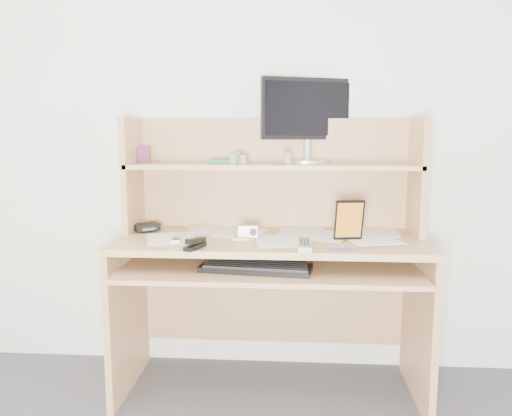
# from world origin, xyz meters

# --- Properties ---
(back_wall) EXTENTS (3.60, 0.04, 2.50)m
(back_wall) POSITION_xyz_m (0.00, 1.80, 1.25)
(back_wall) COLOR white
(back_wall) RESTS_ON floor
(desk) EXTENTS (1.40, 0.70, 1.30)m
(desk) POSITION_xyz_m (0.00, 1.56, 0.69)
(desk) COLOR tan
(desk) RESTS_ON floor
(paper_clutter) EXTENTS (1.32, 0.54, 0.01)m
(paper_clutter) POSITION_xyz_m (0.00, 1.48, 0.75)
(paper_clutter) COLOR white
(paper_clutter) RESTS_ON desk
(keyboard) EXTENTS (0.48, 0.22, 0.03)m
(keyboard) POSITION_xyz_m (-0.05, 1.27, 0.67)
(keyboard) COLOR black
(keyboard) RESTS_ON desk
(tv_remote) EXTENTS (0.06, 0.20, 0.02)m
(tv_remote) POSITION_xyz_m (0.15, 1.26, 0.77)
(tv_remote) COLOR #A9AAA4
(tv_remote) RESTS_ON paper_clutter
(flip_phone) EXTENTS (0.05, 0.08, 0.02)m
(flip_phone) POSITION_xyz_m (-0.40, 1.33, 0.77)
(flip_phone) COLOR #AFB0B2
(flip_phone) RESTS_ON paper_clutter
(stapler) EXTENTS (0.08, 0.14, 0.04)m
(stapler) POSITION_xyz_m (-0.30, 1.22, 0.78)
(stapler) COLOR black
(stapler) RESTS_ON paper_clutter
(wallet) EXTENTS (0.15, 0.15, 0.03)m
(wallet) POSITION_xyz_m (-0.62, 1.60, 0.77)
(wallet) COLOR black
(wallet) RESTS_ON paper_clutter
(sticky_note_pad) EXTENTS (0.08, 0.08, 0.01)m
(sticky_note_pad) POSITION_xyz_m (-0.13, 1.44, 0.76)
(sticky_note_pad) COLOR yellow
(sticky_note_pad) RESTS_ON desk
(digital_camera) EXTENTS (0.09, 0.04, 0.05)m
(digital_camera) POSITION_xyz_m (-0.10, 1.45, 0.78)
(digital_camera) COLOR #A8A8AA
(digital_camera) RESTS_ON paper_clutter
(game_case) EXTENTS (0.13, 0.04, 0.18)m
(game_case) POSITION_xyz_m (0.35, 1.42, 0.85)
(game_case) COLOR black
(game_case) RESTS_ON paper_clutter
(blue_pen) EXTENTS (0.13, 0.01, 0.01)m
(blue_pen) POSITION_xyz_m (0.30, 1.22, 0.76)
(blue_pen) COLOR #182FB5
(blue_pen) RESTS_ON paper_clutter
(card_box) EXTENTS (0.06, 0.03, 0.08)m
(card_box) POSITION_xyz_m (-0.64, 1.67, 1.12)
(card_box) COLOR #A31528
(card_box) RESTS_ON desk
(shelf_book) EXTENTS (0.17, 0.22, 0.02)m
(shelf_book) POSITION_xyz_m (-0.23, 1.70, 1.09)
(shelf_book) COLOR #378B49
(shelf_book) RESTS_ON desk
(chip_stack_a) EXTENTS (0.04, 0.04, 0.05)m
(chip_stack_a) POSITION_xyz_m (-0.18, 1.60, 1.11)
(chip_stack_a) COLOR black
(chip_stack_a) RESTS_ON desk
(chip_stack_b) EXTENTS (0.04, 0.04, 0.06)m
(chip_stack_b) POSITION_xyz_m (-0.17, 1.62, 1.11)
(chip_stack_b) COLOR white
(chip_stack_b) RESTS_ON desk
(chip_stack_c) EXTENTS (0.04, 0.04, 0.04)m
(chip_stack_c) POSITION_xyz_m (-0.13, 1.58, 1.10)
(chip_stack_c) COLOR black
(chip_stack_c) RESTS_ON desk
(chip_stack_d) EXTENTS (0.04, 0.04, 0.06)m
(chip_stack_d) POSITION_xyz_m (0.07, 1.58, 1.11)
(chip_stack_d) COLOR silver
(chip_stack_d) RESTS_ON desk
(monitor) EXTENTS (0.46, 0.25, 0.42)m
(monitor) POSITION_xyz_m (0.17, 1.73, 1.30)
(monitor) COLOR silver
(monitor) RESTS_ON desk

